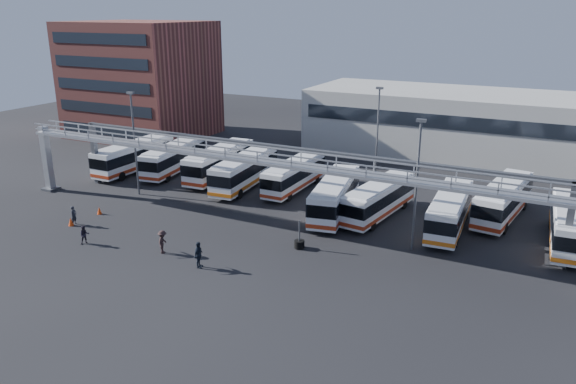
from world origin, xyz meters
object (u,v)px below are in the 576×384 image
at_px(bus_6, 379,198).
at_px(pedestrian_b, 85,235).
at_px(light_pole_left, 134,138).
at_px(light_pole_mid, 417,179).
at_px(pedestrian_a, 74,216).
at_px(cone_right, 99,211).
at_px(bus_9, 569,224).
at_px(pedestrian_d, 198,255).
at_px(bus_4, 294,174).
at_px(bus_3, 245,170).
at_px(bus_5, 335,195).
at_px(cone_left, 71,222).
at_px(bus_1, 174,157).
at_px(tire_stack, 299,243).
at_px(bus_2, 220,161).
at_px(pedestrian_c, 163,242).
at_px(bus_7, 450,210).
at_px(light_pole_back, 378,131).
at_px(bus_0, 134,156).
at_px(bus_8, 504,199).

relative_size(bus_6, pedestrian_b, 6.96).
relative_size(light_pole_left, light_pole_mid, 1.00).
distance_m(pedestrian_a, cone_right, 2.95).
xyz_separation_m(bus_9, pedestrian_d, (-23.42, -16.39, -0.81)).
bearing_deg(light_pole_left, bus_9, 7.90).
xyz_separation_m(bus_4, cone_right, (-12.66, -14.20, -1.37)).
relative_size(light_pole_mid, bus_3, 0.91).
relative_size(bus_5, pedestrian_b, 7.44).
xyz_separation_m(cone_left, cone_right, (0.08, 3.22, -0.02)).
height_order(bus_6, pedestrian_d, bus_6).
distance_m(bus_1, tire_stack, 25.07).
xyz_separation_m(pedestrian_a, cone_right, (-0.01, 2.90, -0.50)).
distance_m(bus_2, pedestrian_b, 20.00).
relative_size(bus_3, pedestrian_a, 6.70).
distance_m(bus_5, bus_9, 18.98).
distance_m(bus_1, pedestrian_a, 16.92).
bearing_deg(cone_left, light_pole_mid, 16.83).
height_order(pedestrian_a, pedestrian_c, pedestrian_c).
relative_size(bus_5, bus_7, 1.06).
height_order(bus_5, tire_stack, bus_5).
xyz_separation_m(bus_4, pedestrian_b, (-8.71, -19.73, -0.94)).
relative_size(light_pole_back, bus_7, 0.96).
height_order(bus_0, bus_6, bus_0).
relative_size(bus_8, pedestrian_a, 6.66).
bearing_deg(bus_6, bus_2, 176.71).
xyz_separation_m(bus_3, cone_right, (-7.64, -12.79, -1.52)).
bearing_deg(bus_3, bus_5, -20.73).
bearing_deg(bus_8, pedestrian_d, -124.51).
bearing_deg(pedestrian_a, bus_2, -21.92).
relative_size(light_pole_back, pedestrian_b, 6.72).
bearing_deg(pedestrian_a, bus_6, -69.54).
bearing_deg(bus_9, bus_4, 170.40).
xyz_separation_m(bus_6, bus_9, (15.18, 0.68, 0.06)).
relative_size(light_pole_mid, pedestrian_c, 5.58).
bearing_deg(bus_3, tire_stack, -48.84).
distance_m(pedestrian_b, pedestrian_d, 10.55).
height_order(light_pole_mid, bus_2, light_pole_mid).
distance_m(light_pole_back, pedestrian_d, 25.93).
bearing_deg(light_pole_back, bus_0, -163.16).
bearing_deg(bus_6, light_pole_back, 117.64).
height_order(pedestrian_c, tire_stack, tire_stack).
bearing_deg(bus_7, tire_stack, -139.85).
bearing_deg(bus_0, bus_2, 12.06).
relative_size(bus_2, cone_left, 15.82).
xyz_separation_m(bus_0, cone_left, (6.47, -15.46, -1.51)).
bearing_deg(bus_1, light_pole_mid, -24.75).
bearing_deg(bus_7, bus_3, 170.38).
xyz_separation_m(bus_6, cone_right, (-22.73, -10.74, -1.40)).
bearing_deg(bus_0, bus_3, 2.00).
relative_size(light_pole_mid, pedestrian_a, 6.09).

